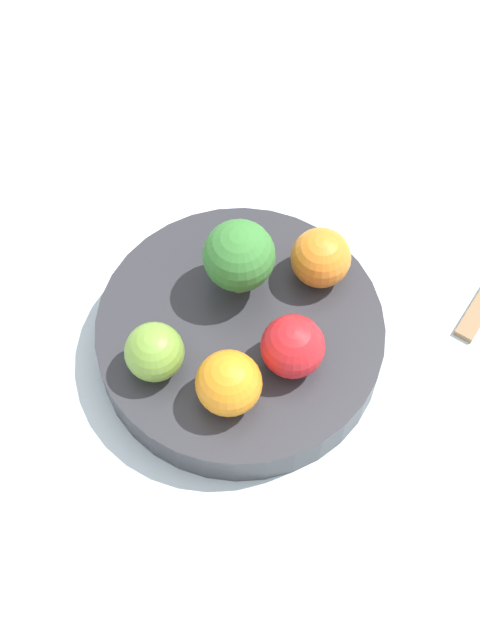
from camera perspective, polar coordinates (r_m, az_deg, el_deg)
ground_plane at (r=0.75m, az=0.00°, el=-2.48°), size 6.00×6.00×0.00m
table_surface at (r=0.75m, az=0.00°, el=-2.14°), size 1.20×1.20×0.02m
bowl at (r=0.72m, az=0.00°, el=-1.11°), size 0.23×0.23×0.04m
broccoli at (r=0.69m, az=-0.06°, el=4.09°), size 0.06×0.06×0.07m
apple_red at (r=0.67m, az=-5.50°, el=-2.06°), size 0.05×0.05×0.05m
apple_green at (r=0.67m, az=3.40°, el=-1.71°), size 0.05×0.05×0.05m
orange_front at (r=0.65m, az=-0.73°, el=-4.07°), size 0.05×0.05×0.05m
orange_back at (r=0.71m, az=5.19°, el=3.99°), size 0.05×0.05×0.05m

